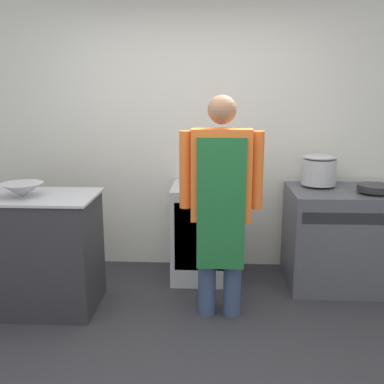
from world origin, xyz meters
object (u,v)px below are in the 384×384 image
object	(u,v)px
mixing_bowl	(22,190)
person_cook	(221,195)
fridge_unit	(202,232)
saute_pan	(375,188)
stock_pot	(319,169)
stove	(343,237)

from	to	relation	value
mixing_bowl	person_cook	bearing A→B (deg)	-0.28
fridge_unit	saute_pan	size ratio (longest dim) A/B	3.04
mixing_bowl	saute_pan	distance (m)	2.88
stock_pot	stove	bearing A→B (deg)	-30.70
fridge_unit	mixing_bowl	xyz separation A→B (m)	(-1.37, -0.73, 0.55)
person_cook	stock_pot	bearing A→B (deg)	40.66
fridge_unit	saute_pan	world-z (taller)	saute_pan
mixing_bowl	stock_pot	size ratio (longest dim) A/B	1.06
stock_pot	mixing_bowl	bearing A→B (deg)	-162.50
stock_pot	saute_pan	size ratio (longest dim) A/B	1.05
person_cook	fridge_unit	bearing A→B (deg)	101.77
person_cook	stock_pot	world-z (taller)	person_cook
stove	mixing_bowl	size ratio (longest dim) A/B	3.03
fridge_unit	mixing_bowl	size ratio (longest dim) A/B	2.73
stove	mixing_bowl	bearing A→B (deg)	-166.55
stock_pot	saute_pan	distance (m)	0.50
stove	saute_pan	size ratio (longest dim) A/B	3.38
person_cook	saute_pan	distance (m)	1.41
fridge_unit	saute_pan	xyz separation A→B (m)	(1.47, -0.23, 0.49)
saute_pan	stove	bearing A→B (deg)	146.73
fridge_unit	stove	bearing A→B (deg)	-4.55
saute_pan	person_cook	bearing A→B (deg)	-158.78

